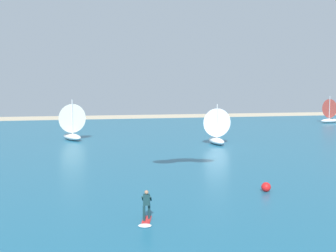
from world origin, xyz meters
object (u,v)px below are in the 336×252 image
Objects in this scene: sailboat_anchored_offshore at (70,121)px; sailboat_outermost at (215,125)px; kitesurfer at (146,211)px; sailboat_mid_right at (332,111)px; marker_buoy at (266,187)px.

sailboat_outermost is at bearing -25.52° from sailboat_anchored_offshore.
kitesurfer is 0.36× the size of sailboat_mid_right.
marker_buoy is (-5.43, -24.98, -2.06)m from sailboat_outermost.
kitesurfer is 3.08× the size of marker_buoy.
marker_buoy is at bearing -129.22° from sailboat_mid_right.
sailboat_outermost is 20.42m from sailboat_anchored_offshore.
sailboat_anchored_offshore is at bearing 154.48° from sailboat_outermost.
sailboat_outermost is 7.90× the size of marker_buoy.
sailboat_outermost is at bearing 63.37° from kitesurfer.
sailboat_outermost is 25.65m from marker_buoy.
kitesurfer is 0.39× the size of sailboat_outermost.
marker_buoy is at bearing -102.27° from sailboat_outermost.
sailboat_mid_right is at bearing 47.39° from kitesurfer.
sailboat_mid_right is 1.00× the size of sailboat_anchored_offshore.
marker_buoy is at bearing -68.95° from sailboat_anchored_offshore.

